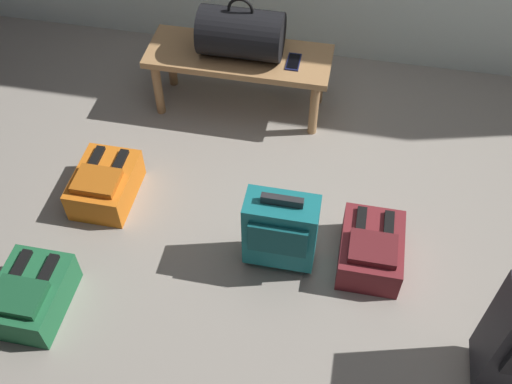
% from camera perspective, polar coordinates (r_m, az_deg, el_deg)
% --- Properties ---
extents(ground_plane, '(6.60, 6.60, 0.00)m').
position_cam_1_polar(ground_plane, '(2.85, 5.73, -6.04)').
color(ground_plane, gray).
extents(bench, '(1.00, 0.36, 0.38)m').
position_cam_1_polar(bench, '(3.33, -1.63, 12.28)').
color(bench, '#A87A4C').
rests_on(bench, ground).
extents(duffel_bag_black, '(0.44, 0.26, 0.34)m').
position_cam_1_polar(duffel_bag_black, '(3.22, -1.44, 14.92)').
color(duffel_bag_black, black).
rests_on(duffel_bag_black, bench).
extents(cell_phone, '(0.07, 0.14, 0.01)m').
position_cam_1_polar(cell_phone, '(3.24, 3.60, 12.30)').
color(cell_phone, '#191E4C').
rests_on(cell_phone, bench).
extents(suitcase_small_teal, '(0.32, 0.19, 0.46)m').
position_cam_1_polar(suitcase_small_teal, '(2.63, 2.35, -3.68)').
color(suitcase_small_teal, '#14666B').
rests_on(suitcase_small_teal, ground).
extents(backpack_green, '(0.28, 0.38, 0.21)m').
position_cam_1_polar(backpack_green, '(2.79, -20.68, -9.21)').
color(backpack_green, '#1E6038').
rests_on(backpack_green, ground).
extents(backpack_orange, '(0.28, 0.38, 0.21)m').
position_cam_1_polar(backpack_orange, '(3.08, -14.22, 0.73)').
color(backpack_orange, orange).
rests_on(backpack_orange, ground).
extents(backpack_maroon, '(0.28, 0.38, 0.21)m').
position_cam_1_polar(backpack_maroon, '(2.79, 10.91, -5.39)').
color(backpack_maroon, maroon).
rests_on(backpack_maroon, ground).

